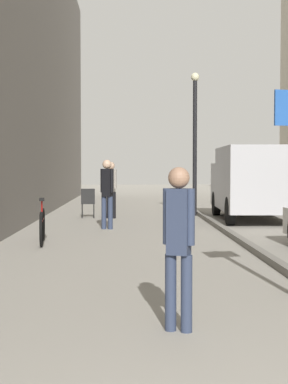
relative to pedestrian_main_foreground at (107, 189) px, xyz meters
name	(u,v)px	position (x,y,z in m)	size (l,w,h in m)	color
ground_plane	(162,233)	(1.38, -1.01, -1.05)	(80.00, 80.00, 0.00)	gray
kerb_strip	(226,231)	(2.96, -1.01, -0.99)	(0.16, 40.00, 0.12)	slate
pedestrian_main_foreground	(107,189)	(0.00, 0.00, 0.00)	(0.35, 0.27, 1.81)	#2D3851
pedestrian_mid_block	(179,237)	(1.04, -9.38, -0.11)	(0.31, 0.24, 1.62)	#2D3851
pedestrian_far_crossing	(111,186)	(0.01, 3.18, -0.02)	(0.35, 0.24, 1.79)	black
delivery_van	(253,181)	(4.38, 2.45, 0.16)	(2.25, 4.97, 2.22)	#B7B7BC
lamp_post	(195,134)	(2.78, 4.17, 1.67)	(0.28, 0.28, 4.76)	black
bicycle_leaning	(42,226)	(-1.27, -2.82, -0.67)	(0.26, 1.77, 0.98)	black
cafe_chair_near_window	(88,201)	(-0.73, 3.35, -0.50)	(0.47, 0.47, 0.94)	black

